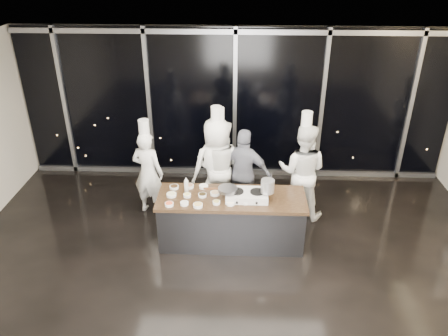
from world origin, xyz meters
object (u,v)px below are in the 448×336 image
object	(u,v)px
stove	(247,195)
stock_pot	(268,186)
demo_counter	(231,219)
frying_pan	(227,189)
chef_far_left	(148,172)
chef_center	(219,166)
guest	(244,173)
chef_left	(217,166)
chef_right	(302,171)

from	to	relation	value
stove	stock_pot	size ratio (longest dim) A/B	3.15
demo_counter	stock_pot	world-z (taller)	stock_pot
demo_counter	frying_pan	distance (m)	0.62
chef_far_left	chef_center	distance (m)	1.33
guest	frying_pan	bearing A→B (deg)	89.92
demo_counter	chef_center	size ratio (longest dim) A/B	1.19
chef_left	chef_right	distance (m)	1.57
frying_pan	chef_center	world-z (taller)	chef_center
chef_left	chef_center	distance (m)	0.07
frying_pan	chef_center	size ratio (longest dim) A/B	0.27
stove	chef_center	size ratio (longest dim) A/B	0.33
stove	guest	size ratio (longest dim) A/B	0.40
chef_left	chef_right	size ratio (longest dim) A/B	1.02
chef_far_left	guest	size ratio (longest dim) A/B	1.10
demo_counter	chef_far_left	xyz separation A→B (m)	(-1.57, 0.90, 0.39)
chef_right	stove	bearing A→B (deg)	58.58
demo_counter	chef_left	world-z (taller)	chef_left
frying_pan	chef_left	xyz separation A→B (m)	(-0.23, 1.04, -0.12)
chef_far_left	chef_center	bearing A→B (deg)	-157.92
chef_center	chef_right	xyz separation A→B (m)	(1.52, -0.13, 0.00)
frying_pan	chef_far_left	world-z (taller)	chef_far_left
chef_center	guest	distance (m)	0.49
frying_pan	chef_left	bearing A→B (deg)	102.85
guest	stock_pot	bearing A→B (deg)	127.60
stove	chef_far_left	bearing A→B (deg)	153.19
demo_counter	chef_far_left	size ratio (longest dim) A/B	1.31
demo_counter	frying_pan	size ratio (longest dim) A/B	4.42
demo_counter	guest	world-z (taller)	guest
frying_pan	stock_pot	xyz separation A→B (m)	(0.65, -0.01, 0.08)
frying_pan	chef_far_left	bearing A→B (deg)	148.36
demo_counter	chef_center	bearing A→B (deg)	103.75
stock_pot	chef_left	size ratio (longest dim) A/B	0.10
chef_far_left	guest	xyz separation A→B (m)	(1.78, 0.01, 0.01)
chef_right	chef_far_left	bearing A→B (deg)	15.71
stove	frying_pan	xyz separation A→B (m)	(-0.32, -0.00, 0.10)
chef_far_left	chef_left	bearing A→B (deg)	-159.83
frying_pan	chef_center	xyz separation A→B (m)	(-0.19, 1.08, -0.14)
chef_left	frying_pan	bearing A→B (deg)	81.36
demo_counter	chef_right	world-z (taller)	chef_right
chef_center	chef_right	distance (m)	1.53
chef_right	stock_pot	bearing A→B (deg)	70.18
guest	chef_right	world-z (taller)	chef_right
stock_pot	chef_center	xyz separation A→B (m)	(-0.84, 1.10, -0.22)
frying_pan	chef_far_left	distance (m)	1.79
stock_pot	chef_center	distance (m)	1.40
stock_pot	frying_pan	bearing A→B (deg)	178.87
frying_pan	guest	bearing A→B (deg)	73.87
stove	chef_left	distance (m)	1.17
demo_counter	chef_left	distance (m)	1.16
stock_pot	chef_left	world-z (taller)	chef_left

